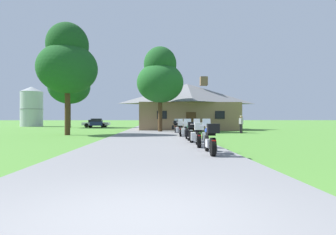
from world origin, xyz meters
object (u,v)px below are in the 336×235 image
(motorcycle_blue_nearest_to_camera, at_px, (210,139))
(parked_white_sedan_far_left, at_px, (96,123))
(motorcycle_yellow_sixth_in_row, at_px, (180,127))
(motorcycle_white_farthest_in_row, at_px, (176,127))
(motorcycle_black_fourth_in_row, at_px, (187,130))
(tree_left_near, at_px, (68,62))
(tree_by_lodge_front, at_px, (160,77))
(motorcycle_orange_second_in_row, at_px, (198,135))
(metal_silo_distant, at_px, (32,106))
(bystander_gray_shirt_near_lodge, at_px, (242,123))
(bystander_gray_shirt_beside_signpost, at_px, (241,123))
(motorcycle_black_fifth_in_row, at_px, (181,129))
(tree_left_far, at_px, (69,82))
(motorcycle_green_third_in_row, at_px, (191,132))
(parked_navy_suv_far_left, at_px, (97,122))

(motorcycle_blue_nearest_to_camera, height_order, parked_white_sedan_far_left, motorcycle_blue_nearest_to_camera)
(motorcycle_yellow_sixth_in_row, bearing_deg, motorcycle_white_farthest_in_row, 97.81)
(motorcycle_blue_nearest_to_camera, relative_size, motorcycle_yellow_sixth_in_row, 1.00)
(motorcycle_black_fourth_in_row, xyz_separation_m, motorcycle_white_farthest_in_row, (-0.14, 8.11, 0.00))
(tree_left_near, height_order, tree_by_lodge_front, tree_left_near)
(motorcycle_orange_second_in_row, relative_size, motorcycle_black_fourth_in_row, 1.00)
(metal_silo_distant, bearing_deg, bystander_gray_shirt_near_lodge, -35.88)
(motorcycle_black_fourth_in_row, height_order, bystander_gray_shirt_beside_signpost, bystander_gray_shirt_beside_signpost)
(motorcycle_yellow_sixth_in_row, height_order, motorcycle_white_farthest_in_row, same)
(tree_by_lodge_front, bearing_deg, motorcycle_white_farthest_in_row, -56.18)
(motorcycle_yellow_sixth_in_row, height_order, tree_left_near, tree_left_near)
(motorcycle_black_fifth_in_row, height_order, tree_left_far, tree_left_far)
(motorcycle_orange_second_in_row, xyz_separation_m, tree_left_far, (-15.29, 29.79, 6.45))
(motorcycle_black_fifth_in_row, height_order, bystander_gray_shirt_near_lodge, bystander_gray_shirt_near_lodge)
(motorcycle_black_fourth_in_row, height_order, bystander_gray_shirt_near_lodge, bystander_gray_shirt_near_lodge)
(motorcycle_black_fourth_in_row, distance_m, bystander_gray_shirt_near_lodge, 11.50)
(motorcycle_orange_second_in_row, height_order, bystander_gray_shirt_near_lodge, bystander_gray_shirt_near_lodge)
(motorcycle_green_third_in_row, height_order, motorcycle_black_fifth_in_row, same)
(motorcycle_white_farthest_in_row, xyz_separation_m, tree_left_far, (-15.18, 16.45, 6.45))
(motorcycle_orange_second_in_row, height_order, tree_left_far, tree_left_far)
(motorcycle_black_fifth_in_row, relative_size, parked_navy_suv_far_left, 0.43)
(motorcycle_green_third_in_row, distance_m, motorcycle_yellow_sixth_in_row, 7.97)
(parked_white_sedan_far_left, bearing_deg, motorcycle_white_farthest_in_row, -145.20)
(bystander_gray_shirt_beside_signpost, relative_size, parked_navy_suv_far_left, 0.35)
(motorcycle_orange_second_in_row, relative_size, tree_left_far, 0.19)
(motorcycle_yellow_sixth_in_row, bearing_deg, motorcycle_orange_second_in_row, -85.74)
(motorcycle_white_farthest_in_row, xyz_separation_m, metal_silo_distant, (-23.98, 23.52, 2.94))
(bystander_gray_shirt_beside_signpost, distance_m, parked_white_sedan_far_left, 26.21)
(motorcycle_white_farthest_in_row, relative_size, tree_left_near, 0.22)
(motorcycle_green_third_in_row, relative_size, bystander_gray_shirt_beside_signpost, 1.23)
(motorcycle_white_farthest_in_row, distance_m, tree_left_near, 11.13)
(motorcycle_white_farthest_in_row, bearing_deg, bystander_gray_shirt_beside_signpost, -2.25)
(motorcycle_black_fifth_in_row, bearing_deg, motorcycle_yellow_sixth_in_row, 91.66)
(metal_silo_distant, distance_m, parked_navy_suv_far_left, 14.14)
(motorcycle_black_fifth_in_row, xyz_separation_m, tree_by_lodge_front, (-1.43, 7.77, 5.01))
(motorcycle_green_third_in_row, distance_m, motorcycle_white_farthest_in_row, 10.74)
(metal_silo_distant, bearing_deg, motorcycle_black_fourth_in_row, -52.67)
(motorcycle_green_third_in_row, bearing_deg, metal_silo_distant, 125.18)
(motorcycle_blue_nearest_to_camera, distance_m, bystander_gray_shirt_beside_signpost, 16.32)
(motorcycle_white_farthest_in_row, relative_size, tree_left_far, 0.19)
(bystander_gray_shirt_near_lodge, bearing_deg, motorcycle_black_fourth_in_row, 161.94)
(motorcycle_green_third_in_row, height_order, motorcycle_white_farthest_in_row, same)
(motorcycle_blue_nearest_to_camera, relative_size, motorcycle_black_fifth_in_row, 1.00)
(motorcycle_orange_second_in_row, bearing_deg, metal_silo_distant, 127.73)
(motorcycle_black_fifth_in_row, bearing_deg, tree_by_lodge_front, 105.87)
(motorcycle_white_farthest_in_row, xyz_separation_m, tree_left_near, (-9.23, -2.90, 5.50))
(motorcycle_black_fifth_in_row, xyz_separation_m, motorcycle_white_farthest_in_row, (0.03, 5.60, 0.00))
(motorcycle_white_farthest_in_row, distance_m, metal_silo_distant, 33.71)
(motorcycle_green_third_in_row, distance_m, tree_by_lodge_front, 13.93)
(bystander_gray_shirt_near_lodge, distance_m, tree_left_near, 17.33)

